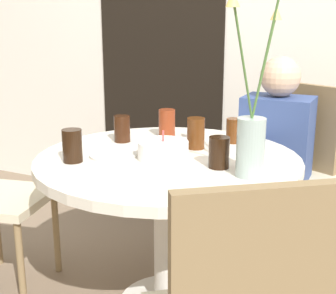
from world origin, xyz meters
TOP-DOWN VIEW (x-y plane):
  - wall_back at (0.00, 1.19)m, footprint 8.00×0.05m
  - doorway_panel at (-0.62, 1.16)m, footprint 0.90×0.01m
  - dining_table at (0.00, 0.00)m, footprint 1.10×1.10m
  - chair_left_flank at (0.37, 0.79)m, footprint 0.53×0.53m
  - birthday_cake at (0.00, -0.04)m, footprint 0.21×0.21m
  - flower_vase at (0.38, -0.11)m, footprint 0.17×0.32m
  - side_plate at (-0.21, -0.10)m, footprint 0.20×0.20m
  - drink_glass_0 at (-0.15, 0.30)m, footprint 0.08×0.08m
  - drink_glass_1 at (-0.30, 0.13)m, footprint 0.07×0.07m
  - drink_glass_2 at (0.17, 0.33)m, footprint 0.07×0.07m
  - drink_glass_3 at (-0.31, -0.23)m, footprint 0.08×0.08m
  - drink_glass_4 at (0.06, 0.17)m, footprint 0.08×0.08m
  - drink_glass_5 at (0.24, -0.05)m, footprint 0.08×0.08m
  - person_woman at (0.30, 0.65)m, footprint 0.34×0.24m

SIDE VIEW (x-z plane):
  - person_woman at x=0.30m, z-range -0.03..1.06m
  - chair_left_flank at x=0.37m, z-range 0.06..0.99m
  - dining_table at x=0.00m, z-range 0.22..0.93m
  - side_plate at x=-0.21m, z-range 0.71..0.72m
  - birthday_cake at x=0.00m, z-range 0.69..0.81m
  - drink_glass_2 at x=0.17m, z-range 0.71..0.82m
  - drink_glass_5 at x=0.24m, z-range 0.71..0.83m
  - drink_glass_1 at x=-0.30m, z-range 0.71..0.83m
  - drink_glass_3 at x=-0.31m, z-range 0.71..0.84m
  - drink_glass_0 at x=-0.15m, z-range 0.71..0.85m
  - drink_glass_4 at x=0.06m, z-range 0.71..0.85m
  - flower_vase at x=0.38m, z-range 0.52..1.25m
  - doorway_panel at x=-0.62m, z-range 0.00..2.05m
  - wall_back at x=0.00m, z-range 0.00..2.60m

